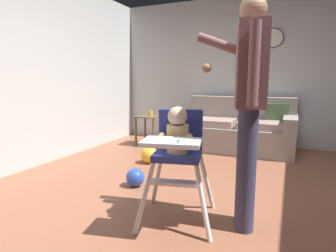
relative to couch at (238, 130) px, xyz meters
The scene contains 11 objects.
ground 2.40m from the couch, 88.66° to the right, with size 6.32×7.31×0.10m, color #92573D.
wall_far 1.08m from the couch, 83.90° to the left, with size 5.52×0.06×2.56m, color silver.
wall_left 3.26m from the couch, 138.46° to the right, with size 0.06×6.31×2.56m, color silver.
couch is the anchor object (origin of this frame).
high_chair 2.63m from the couch, 90.64° to the right, with size 0.72×0.81×0.94m.
adult_standing 2.62m from the couch, 79.14° to the right, with size 0.58×0.50×1.72m.
toy_ball 1.62m from the couch, 127.58° to the right, with size 0.23×0.23×0.23m, color gold.
toy_ball_second 2.24m from the couch, 108.95° to the right, with size 0.20×0.20×0.20m, color #284CB7.
side_table 1.53m from the couch, 169.09° to the right, with size 0.40×0.40×0.52m.
sippy_cup 1.51m from the couch, 168.84° to the right, with size 0.07×0.07×0.10m, color gold.
wall_clock 1.63m from the couch, 47.34° to the left, with size 0.31×0.04×0.31m.
Camera 1 is at (0.71, -2.26, 1.14)m, focal length 30.04 mm.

